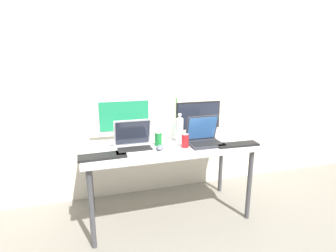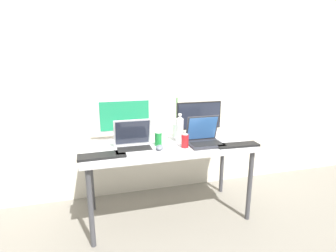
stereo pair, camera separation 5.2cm
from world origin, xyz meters
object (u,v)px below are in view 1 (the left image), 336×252
Objects in this scene: work_desk at (168,151)px; keyboard_aux at (102,156)px; monitor_left at (124,119)px; bamboo_vase at (176,129)px; water_bottle at (180,129)px; soda_can_by_laptop at (185,141)px; laptop_secondary at (204,138)px; soda_can_near_keyboard at (158,139)px; laptop_silver at (134,143)px; keyboard_main at (237,144)px; mouse_by_keyboard at (160,147)px; monitor_center at (198,118)px.

keyboard_aux is at bearing -164.68° from work_desk.
monitor_left and bamboo_vase have the same top height.
soda_can_by_laptop is (-0.00, -0.16, -0.07)m from water_bottle.
soda_can_near_keyboard is at bearing 170.18° from laptop_secondary.
monitor_left is 1.46× the size of laptop_silver.
keyboard_main is 3.66× the size of mouse_by_keyboard.
laptop_silver is 0.56m from bamboo_vase.
work_desk is 3.30× the size of monitor_center.
monitor_center is (0.39, 0.20, 0.25)m from work_desk.
water_bottle is at bearing -148.74° from monitor_center.
laptop_silver is 0.83× the size of bamboo_vase.
laptop_secondary is at bearing -9.82° from soda_can_near_keyboard.
laptop_secondary is 0.45m from mouse_by_keyboard.
monitor_left is 1.24× the size of keyboard_main.
soda_can_by_laptop is (0.13, -0.12, 0.13)m from work_desk.
keyboard_aux is at bearing -179.26° from keyboard_main.
work_desk is 0.64m from keyboard_aux.
water_bottle is 0.24m from soda_can_near_keyboard.
bamboo_vase is at bearing 74.85° from mouse_by_keyboard.
work_desk is at bearing 135.94° from soda_can_by_laptop.
monitor_left is at bearing 159.48° from water_bottle.
work_desk is 0.65m from keyboard_main.
keyboard_main is 0.98× the size of bamboo_vase.
soda_can_by_laptop is 0.31× the size of bamboo_vase.
mouse_by_keyboard is (-0.72, 0.10, 0.01)m from keyboard_main.
monitor_left is at bearing 179.74° from bamboo_vase.
bamboo_vase reaches higher than mouse_by_keyboard.
soda_can_near_keyboard is at bearing -40.01° from monitor_left.
bamboo_vase reaches higher than soda_can_by_laptop.
keyboard_main is (0.22, -0.41, -0.18)m from monitor_center.
mouse_by_keyboard is at bearing 174.88° from keyboard_main.
soda_can_by_laptop is at bearing -9.70° from laptop_silver.
monitor_center reaches higher than soda_can_near_keyboard.
soda_can_near_keyboard is at bearing 9.97° from laptop_silver.
mouse_by_keyboard is 0.12m from soda_can_near_keyboard.
laptop_secondary is at bearing -59.66° from bamboo_vase.
work_desk is at bearing 163.54° from keyboard_main.
laptop_silver is 2.68× the size of soda_can_by_laptop.
laptop_silver is 0.24m from mouse_by_keyboard.
laptop_silver is 0.66m from laptop_secondary.
monitor_center is at bearing 121.05° from keyboard_main.
laptop_secondary is 2.90× the size of mouse_by_keyboard.
soda_can_by_laptop is at bearing -44.06° from work_desk.
monitor_center is 0.77m from laptop_silver.
laptop_silver is at bearing 21.68° from keyboard_aux.
bamboo_vase is (0.25, 0.23, 0.02)m from soda_can_near_keyboard.
bamboo_vase reaches higher than keyboard_aux.
water_bottle is at bearing 88.98° from soda_can_by_laptop.
monitor_left is at bearing 56.80° from keyboard_aux.
bamboo_vase is at bearing 42.61° from soda_can_near_keyboard.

